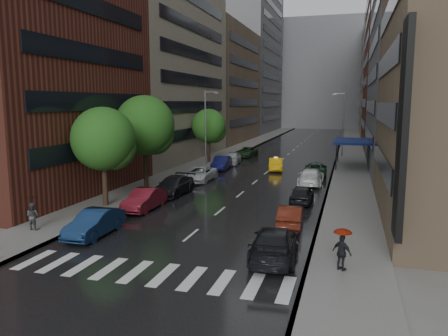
# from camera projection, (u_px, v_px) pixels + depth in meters

# --- Properties ---
(ground) EXTENTS (220.00, 220.00, 0.00)m
(ground) POSITION_uv_depth(u_px,v_px,m) (163.00, 258.00, 22.00)
(ground) COLOR gray
(ground) RESTS_ON ground
(road) EXTENTS (14.00, 140.00, 0.01)m
(road) POSITION_uv_depth(u_px,v_px,m) (292.00, 151.00, 69.48)
(road) COLOR black
(road) RESTS_ON ground
(sidewalk_left) EXTENTS (4.00, 140.00, 0.15)m
(sidewalk_left) POSITION_uv_depth(u_px,v_px,m) (237.00, 149.00, 71.94)
(sidewalk_left) COLOR gray
(sidewalk_left) RESTS_ON ground
(sidewalk_right) EXTENTS (4.00, 140.00, 0.15)m
(sidewalk_right) POSITION_uv_depth(u_px,v_px,m) (351.00, 153.00, 67.00)
(sidewalk_right) COLOR gray
(sidewalk_right) RESTS_ON ground
(crosswalk) EXTENTS (13.15, 2.80, 0.01)m
(crosswalk) POSITION_uv_depth(u_px,v_px,m) (149.00, 273.00, 20.04)
(crosswalk) COLOR silver
(crosswalk) RESTS_ON ground
(buildings_left) EXTENTS (8.00, 108.00, 38.00)m
(buildings_left) POSITION_uv_depth(u_px,v_px,m) (218.00, 57.00, 79.56)
(buildings_left) COLOR maroon
(buildings_left) RESTS_ON ground
(buildings_right) EXTENTS (8.05, 109.10, 36.00)m
(buildings_right) POSITION_uv_depth(u_px,v_px,m) (394.00, 56.00, 69.47)
(buildings_right) COLOR #937A5B
(buildings_right) RESTS_ON ground
(building_far) EXTENTS (40.00, 14.00, 32.00)m
(building_far) POSITION_uv_depth(u_px,v_px,m) (322.00, 75.00, 131.67)
(building_far) COLOR slate
(building_far) RESTS_ON ground
(tree_near) EXTENTS (4.69, 4.69, 7.47)m
(tree_near) POSITION_uv_depth(u_px,v_px,m) (103.00, 139.00, 31.99)
(tree_near) COLOR #382619
(tree_near) RESTS_ON ground
(tree_mid) EXTENTS (5.27, 5.27, 8.41)m
(tree_mid) POSITION_uv_depth(u_px,v_px,m) (145.00, 125.00, 38.36)
(tree_mid) COLOR #382619
(tree_mid) RESTS_ON ground
(tree_far) EXTENTS (4.37, 4.37, 6.96)m
(tree_far) POSITION_uv_depth(u_px,v_px,m) (209.00, 126.00, 55.66)
(tree_far) COLOR #382619
(tree_far) RESTS_ON ground
(taxi) EXTENTS (2.17, 4.50, 1.42)m
(taxi) POSITION_uv_depth(u_px,v_px,m) (276.00, 164.00, 50.10)
(taxi) COLOR #DB9D0B
(taxi) RESTS_ON ground
(parked_cars_left) EXTENTS (2.76, 43.75, 1.58)m
(parked_cars_left) POSITION_uv_depth(u_px,v_px,m) (203.00, 172.00, 44.28)
(parked_cars_left) COLOR #0F2447
(parked_cars_left) RESTS_ON ground
(parked_cars_right) EXTENTS (2.63, 31.71, 1.60)m
(parked_cars_right) POSITION_uv_depth(u_px,v_px,m) (303.00, 192.00, 34.59)
(parked_cars_right) COLOR black
(parked_cars_right) RESTS_ON ground
(ped_black_umbrella) EXTENTS (0.96, 0.98, 2.09)m
(ped_black_umbrella) POSITION_uv_depth(u_px,v_px,m) (32.00, 210.00, 26.27)
(ped_black_umbrella) COLOR #414145
(ped_black_umbrella) RESTS_ON sidewalk_left
(ped_red_umbrella) EXTENTS (1.04, 0.89, 2.01)m
(ped_red_umbrella) POSITION_uv_depth(u_px,v_px,m) (342.00, 246.00, 19.86)
(ped_red_umbrella) COLOR black
(ped_red_umbrella) RESTS_ON sidewalk_right
(street_lamp_left) EXTENTS (1.74, 0.22, 9.00)m
(street_lamp_left) POSITION_uv_depth(u_px,v_px,m) (206.00, 127.00, 51.88)
(street_lamp_left) COLOR gray
(street_lamp_left) RESTS_ON sidewalk_left
(street_lamp_right) EXTENTS (1.74, 0.22, 9.00)m
(street_lamp_right) POSITION_uv_depth(u_px,v_px,m) (343.00, 123.00, 61.88)
(street_lamp_right) COLOR gray
(street_lamp_right) RESTS_ON sidewalk_right
(awning) EXTENTS (4.00, 8.00, 3.12)m
(awning) POSITION_uv_depth(u_px,v_px,m) (351.00, 141.00, 52.30)
(awning) COLOR navy
(awning) RESTS_ON sidewalk_right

